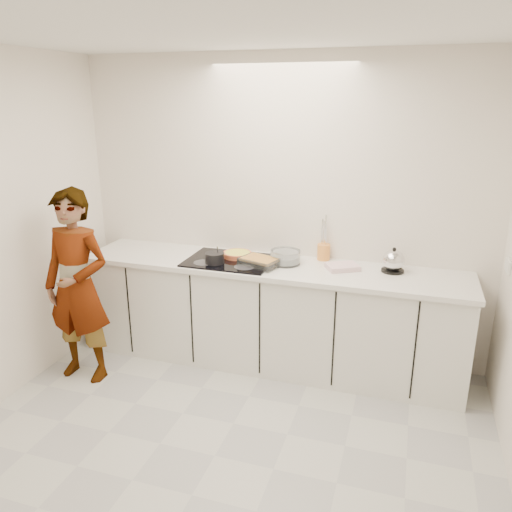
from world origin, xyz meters
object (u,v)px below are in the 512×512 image
(baking_dish, at_px, (260,261))
(tart_dish, at_px, (237,254))
(cook, at_px, (78,287))
(mixing_bowl, at_px, (285,258))
(saucepan, at_px, (215,258))
(utensil_crock, at_px, (324,252))
(hob, at_px, (230,260))
(kettle, at_px, (393,262))

(baking_dish, bearing_deg, tart_dish, 149.25)
(cook, bearing_deg, mixing_bowl, 25.93)
(saucepan, bearing_deg, tart_dish, 61.37)
(utensil_crock, xyz_separation_m, cook, (-1.81, -0.93, -0.19))
(saucepan, relative_size, baking_dish, 0.45)
(saucepan, distance_m, baking_dish, 0.38)
(hob, bearing_deg, cook, -148.49)
(mixing_bowl, height_order, utensil_crock, utensil_crock)
(saucepan, xyz_separation_m, kettle, (1.42, 0.27, 0.03))
(tart_dish, bearing_deg, kettle, 2.04)
(utensil_crock, bearing_deg, cook, -152.66)
(hob, relative_size, kettle, 3.28)
(tart_dish, xyz_separation_m, mixing_bowl, (0.43, -0.02, 0.02))
(tart_dish, height_order, utensil_crock, utensil_crock)
(hob, height_order, utensil_crock, utensil_crock)
(tart_dish, height_order, kettle, kettle)
(utensil_crock, bearing_deg, kettle, -13.60)
(tart_dish, height_order, cook, cook)
(cook, bearing_deg, saucepan, 28.89)
(baking_dish, xyz_separation_m, kettle, (1.05, 0.20, 0.04))
(mixing_bowl, xyz_separation_m, cook, (-1.52, -0.73, -0.17))
(mixing_bowl, bearing_deg, utensil_crock, 35.96)
(baking_dish, height_order, mixing_bowl, mixing_bowl)
(kettle, height_order, cook, cook)
(hob, relative_size, baking_dish, 2.00)
(hob, height_order, cook, cook)
(saucepan, height_order, baking_dish, saucepan)
(baking_dish, bearing_deg, utensil_crock, 35.89)
(baking_dish, distance_m, utensil_crock, 0.57)
(baking_dish, xyz_separation_m, cook, (-1.34, -0.60, -0.16))
(utensil_crock, bearing_deg, baking_dish, -144.11)
(hob, distance_m, baking_dish, 0.29)
(utensil_crock, relative_size, cook, 0.09)
(kettle, relative_size, utensil_crock, 1.60)
(tart_dish, distance_m, saucepan, 0.25)
(hob, bearing_deg, saucepan, -125.75)
(baking_dish, relative_size, cook, 0.23)
(mixing_bowl, distance_m, kettle, 0.87)
(mixing_bowl, distance_m, utensil_crock, 0.35)
(tart_dish, height_order, baking_dish, baking_dish)
(tart_dish, bearing_deg, utensil_crock, 14.65)
(tart_dish, xyz_separation_m, kettle, (1.30, 0.05, 0.05))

